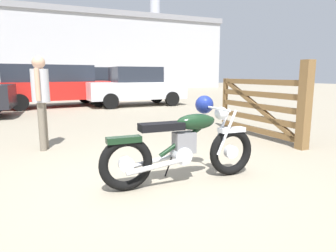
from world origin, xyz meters
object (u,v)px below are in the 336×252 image
Objects in this scene: bystander at (41,93)px; white_estate_far at (53,84)px; dark_sedan_left at (136,86)px; vintage_motorcycle at (186,143)px; blue_hatchback_right at (89,82)px; timber_gate at (267,106)px.

bystander is 7.73m from white_estate_far.
bystander is 0.34× the size of white_estate_far.
vintage_motorcycle is at bearing -105.48° from dark_sedan_left.
blue_hatchback_right is at bearing 98.58° from dark_sedan_left.
blue_hatchback_right reaches higher than timber_gate.
blue_hatchback_right is at bearing 86.40° from vintage_motorcycle.
blue_hatchback_right is (-1.31, 13.61, 0.21)m from timber_gate.
dark_sedan_left is at bearing -79.32° from blue_hatchback_right.
dark_sedan_left reaches higher than bystander.
white_estate_far is (0.62, 7.70, -0.08)m from bystander.
bystander is at bearing 76.77° from timber_gate.
white_estate_far is 3.46m from dark_sedan_left.
timber_gate is (2.69, 1.51, 0.21)m from vintage_motorcycle.
dark_sedan_left reaches higher than timber_gate.
bystander is (-4.27, 0.97, 0.32)m from timber_gate.
white_estate_far is at bearing -81.25° from bystander.
vintage_motorcycle is at bearing 118.91° from timber_gate.
vintage_motorcycle is 9.56m from dark_sedan_left.
blue_hatchback_right is at bearing -89.80° from bystander.
timber_gate is 13.67m from blue_hatchback_right.
timber_gate is at bearing -179.46° from bystander.
vintage_motorcycle is 2.99m from bystander.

